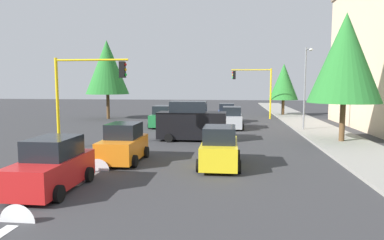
{
  "coord_description": "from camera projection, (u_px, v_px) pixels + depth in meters",
  "views": [
    {
      "loc": [
        25.85,
        3.1,
        3.98
      ],
      "look_at": [
        -0.37,
        0.06,
        1.2
      ],
      "focal_mm": 32.04,
      "sensor_mm": 36.0,
      "label": 1
    }
  ],
  "objects": [
    {
      "name": "car_silver",
      "position": [
        232.0,
        119.0,
        30.68
      ],
      "size": [
        4.1,
        2.1,
        1.98
      ],
      "color": "#B2B5BA",
      "rests_on": "ground"
    },
    {
      "name": "street_lamp_curbside",
      "position": [
        306.0,
        80.0,
        28.37
      ],
      "size": [
        2.15,
        0.28,
        7.0
      ],
      "color": "slate",
      "rests_on": "ground"
    },
    {
      "name": "tree_opposite_side",
      "position": [
        107.0,
        67.0,
        38.81
      ],
      "size": [
        4.86,
        4.86,
        8.91
      ],
      "color": "brown",
      "rests_on": "ground"
    },
    {
      "name": "car_yellow",
      "position": [
        220.0,
        148.0,
        16.49
      ],
      "size": [
        3.92,
        2.01,
        1.98
      ],
      "color": "yellow",
      "rests_on": "ground"
    },
    {
      "name": "car_red",
      "position": [
        52.0,
        167.0,
        12.84
      ],
      "size": [
        4.02,
        2.03,
        1.98
      ],
      "color": "red",
      "rests_on": "ground"
    },
    {
      "name": "tree_roadside_near",
      "position": [
        345.0,
        58.0,
        22.54
      ],
      "size": [
        4.71,
        4.71,
        8.63
      ],
      "color": "brown",
      "rests_on": "ground"
    },
    {
      "name": "lane_arrow_near",
      "position": [
        93.0,
        173.0,
        15.28
      ],
      "size": [
        2.4,
        1.1,
        1.1
      ],
      "color": "silver",
      "rests_on": "ground"
    },
    {
      "name": "tree_roadside_far",
      "position": [
        284.0,
        82.0,
        42.56
      ],
      "size": [
        3.57,
        3.57,
        6.5
      ],
      "color": "brown",
      "rests_on": "ground"
    },
    {
      "name": "car_green",
      "position": [
        162.0,
        117.0,
        31.8
      ],
      "size": [
        4.02,
        2.01,
        1.98
      ],
      "color": "#1E7238",
      "rests_on": "ground"
    },
    {
      "name": "lane_arrow_mid",
      "position": [
        6.0,
        230.0,
        9.35
      ],
      "size": [
        2.4,
        1.1,
        1.1
      ],
      "color": "silver",
      "rests_on": "ground"
    },
    {
      "name": "delivery_van_black",
      "position": [
        191.0,
        122.0,
        24.17
      ],
      "size": [
        2.22,
        4.8,
        2.77
      ],
      "color": "black",
      "rests_on": "ground"
    },
    {
      "name": "traffic_signal_near_right",
      "position": [
        85.0,
        85.0,
        20.62
      ],
      "size": [
        0.36,
        4.59,
        5.56
      ],
      "color": "yellow",
      "rests_on": "ground"
    },
    {
      "name": "ground_plane",
      "position": [
        191.0,
        136.0,
        26.31
      ],
      "size": [
        120.0,
        120.0,
        0.0
      ],
      "primitive_type": "plane",
      "color": "#353538"
    },
    {
      "name": "car_orange",
      "position": [
        123.0,
        144.0,
        17.58
      ],
      "size": [
        3.63,
        2.05,
        1.98
      ],
      "color": "orange",
      "rests_on": "ground"
    },
    {
      "name": "sidewalk_kerb",
      "position": [
        316.0,
        129.0,
        30.04
      ],
      "size": [
        80.0,
        4.0,
        0.15
      ],
      "primitive_type": "cube",
      "color": "gray",
      "rests_on": "ground"
    },
    {
      "name": "traffic_signal_far_left",
      "position": [
        255.0,
        83.0,
        39.06
      ],
      "size": [
        0.36,
        4.59,
        5.73
      ],
      "color": "yellow",
      "rests_on": "ground"
    },
    {
      "name": "car_blue",
      "position": [
        227.0,
        114.0,
        35.74
      ],
      "size": [
        3.65,
        2.02,
        1.98
      ],
      "color": "blue",
      "rests_on": "ground"
    }
  ]
}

